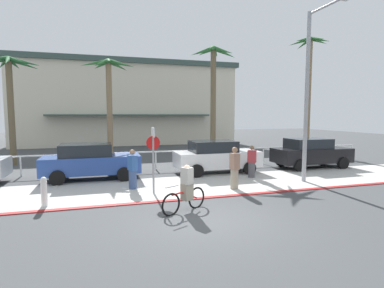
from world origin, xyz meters
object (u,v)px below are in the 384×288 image
(palm_tree_1, at_px, (9,79))
(pedestrian_2, at_px, (133,171))
(streetlight_curb, at_px, (310,86))
(car_white_2, at_px, (216,156))
(pedestrian_1, at_px, (235,170))
(palm_tree_3, at_px, (213,78))
(bollard_3, at_px, (44,191))
(car_black_3, at_px, (311,153))
(pedestrian_0, at_px, (252,163))
(car_blue_1, at_px, (91,161))
(palm_tree_4, at_px, (309,67))
(cyclist_red_0, at_px, (186,189))
(stop_sign_bike_lane, at_px, (153,151))
(palm_tree_2, at_px, (110,83))

(palm_tree_1, bearing_deg, pedestrian_2, -52.49)
(streetlight_curb, bearing_deg, car_white_2, 132.71)
(palm_tree_1, bearing_deg, pedestrian_1, -42.54)
(streetlight_curb, height_order, palm_tree_3, streetlight_curb)
(bollard_3, height_order, car_black_3, car_black_3)
(car_black_3, bearing_deg, streetlight_curb, -129.64)
(pedestrian_0, bearing_deg, pedestrian_1, -133.15)
(car_blue_1, bearing_deg, car_white_2, -1.31)
(palm_tree_3, bearing_deg, car_blue_1, -152.63)
(palm_tree_1, xyz_separation_m, palm_tree_4, (21.16, 0.36, 1.68))
(cyclist_red_0, bearing_deg, pedestrian_1, 38.98)
(stop_sign_bike_lane, bearing_deg, palm_tree_2, 98.00)
(streetlight_curb, bearing_deg, palm_tree_1, 146.51)
(palm_tree_4, bearing_deg, pedestrian_1, -137.99)
(palm_tree_1, height_order, car_white_2, palm_tree_1)
(bollard_3, height_order, palm_tree_2, palm_tree_2)
(palm_tree_1, relative_size, pedestrian_2, 3.96)
(cyclist_red_0, bearing_deg, car_black_3, 31.93)
(palm_tree_2, distance_m, pedestrian_1, 11.20)
(pedestrian_2, bearing_deg, palm_tree_2, 94.11)
(stop_sign_bike_lane, distance_m, car_blue_1, 4.28)
(car_blue_1, distance_m, cyclist_red_0, 6.57)
(stop_sign_bike_lane, relative_size, car_blue_1, 0.58)
(bollard_3, relative_size, pedestrian_0, 0.64)
(palm_tree_3, distance_m, car_white_2, 6.25)
(palm_tree_3, relative_size, pedestrian_0, 4.76)
(stop_sign_bike_lane, bearing_deg, palm_tree_1, 127.27)
(cyclist_red_0, distance_m, pedestrian_2, 3.62)
(streetlight_curb, distance_m, pedestrian_0, 4.36)
(car_white_2, bearing_deg, streetlight_curb, -47.29)
(car_white_2, bearing_deg, cyclist_red_0, -119.53)
(palm_tree_2, relative_size, palm_tree_3, 0.89)
(palm_tree_3, xyz_separation_m, palm_tree_4, (8.95, 2.17, 1.40))
(bollard_3, distance_m, pedestrian_1, 7.04)
(palm_tree_1, relative_size, palm_tree_3, 0.87)
(palm_tree_3, relative_size, palm_tree_4, 0.81)
(stop_sign_bike_lane, height_order, palm_tree_3, palm_tree_3)
(palm_tree_4, height_order, car_black_3, palm_tree_4)
(car_black_3, bearing_deg, palm_tree_4, 54.42)
(palm_tree_4, xyz_separation_m, pedestrian_1, (-10.88, -9.80, -6.00))
(palm_tree_3, height_order, pedestrian_0, palm_tree_3)
(palm_tree_4, height_order, pedestrian_2, palm_tree_4)
(palm_tree_1, relative_size, pedestrian_0, 4.13)
(palm_tree_1, distance_m, palm_tree_2, 5.73)
(palm_tree_1, height_order, pedestrian_1, palm_tree_1)
(stop_sign_bike_lane, distance_m, car_white_2, 5.15)
(bollard_3, distance_m, car_white_2, 8.56)
(bollard_3, xyz_separation_m, car_black_3, (13.37, 3.82, 0.35))
(palm_tree_2, xyz_separation_m, pedestrian_0, (6.32, -7.42, -4.36))
(bollard_3, distance_m, cyclist_red_0, 4.73)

